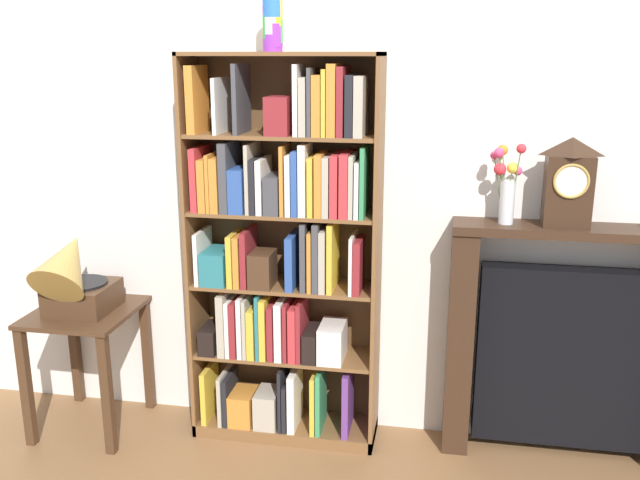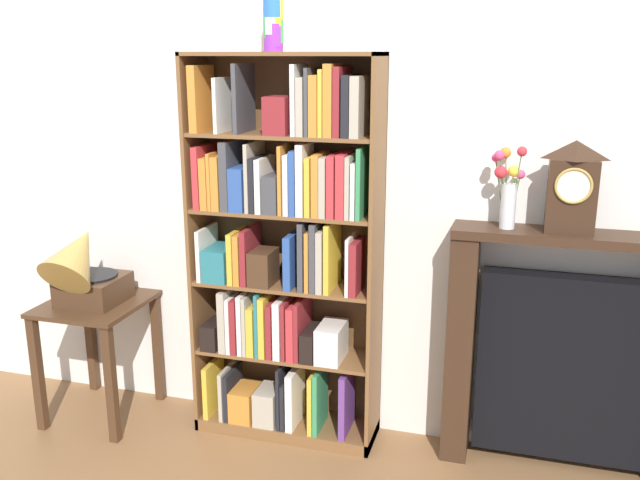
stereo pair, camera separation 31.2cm
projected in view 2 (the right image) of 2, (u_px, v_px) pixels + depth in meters
ground_plane at (278, 446)px, 3.37m from camera, size 7.86×6.40×0.02m
wall_back at (328, 166)px, 3.28m from camera, size 4.86×0.08×2.65m
bookshelf at (284, 260)px, 3.26m from camera, size 0.89×0.28×1.85m
cup_stack at (273, 23)px, 2.96m from camera, size 0.09×0.09×0.24m
side_table_left at (98, 330)px, 3.54m from camera, size 0.48×0.51×0.63m
gramophone at (83, 268)px, 3.38m from camera, size 0.29×0.45×0.47m
fireplace_mantel at (568, 356)px, 3.05m from camera, size 1.06×0.22×1.12m
mantel_clock at (572, 187)px, 2.84m from camera, size 0.20×0.13×0.39m
flower_vase at (508, 188)px, 2.92m from camera, size 0.14×0.16×0.36m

